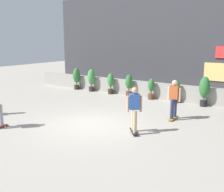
% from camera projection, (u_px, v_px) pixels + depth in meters
% --- Properties ---
extents(ground_plane, '(48.00, 48.00, 0.00)m').
position_uv_depth(ground_plane, '(91.00, 124.00, 10.75)').
color(ground_plane, '#A8A093').
extents(planter_wall, '(18.00, 0.40, 0.90)m').
position_uv_depth(planter_wall, '(155.00, 90.00, 15.52)').
color(planter_wall, gray).
rests_on(planter_wall, ground).
extents(building_backdrop, '(20.00, 2.08, 6.50)m').
position_uv_depth(building_backdrop, '(182.00, 41.00, 18.19)').
color(building_backdrop, '#38383D').
rests_on(building_backdrop, ground).
extents(potted_plant_0, '(0.49, 0.49, 1.45)m').
position_uv_depth(potted_plant_0, '(76.00, 77.00, 18.16)').
color(potted_plant_0, '#2D2823').
rests_on(potted_plant_0, ground).
extents(potted_plant_1, '(0.49, 0.49, 1.46)m').
position_uv_depth(potted_plant_1, '(91.00, 79.00, 17.46)').
color(potted_plant_1, '#2D2823').
rests_on(potted_plant_1, ground).
extents(potted_plant_2, '(0.41, 0.41, 1.28)m').
position_uv_depth(potted_plant_2, '(111.00, 83.00, 16.65)').
color(potted_plant_2, '#2D2823').
rests_on(potted_plant_2, ground).
extents(potted_plant_3, '(0.42, 0.42, 1.32)m').
position_uv_depth(potted_plant_3, '(129.00, 84.00, 15.93)').
color(potted_plant_3, brown).
rests_on(potted_plant_3, ground).
extents(potted_plant_4, '(0.36, 0.36, 1.19)m').
position_uv_depth(potted_plant_4, '(151.00, 88.00, 15.15)').
color(potted_plant_4, brown).
rests_on(potted_plant_4, ground).
extents(potted_plant_5, '(0.37, 0.37, 1.20)m').
position_uv_depth(potted_plant_5, '(176.00, 91.00, 14.33)').
color(potted_plant_5, brown).
rests_on(potted_plant_5, ground).
extents(potted_plant_6, '(0.53, 0.53, 1.53)m').
position_uv_depth(potted_plant_6, '(204.00, 89.00, 13.48)').
color(potted_plant_6, black).
rests_on(potted_plant_6, ground).
extents(skater_mid_plaza, '(0.66, 0.75, 1.70)m').
position_uv_depth(skater_mid_plaza, '(134.00, 108.00, 9.54)').
color(skater_mid_plaza, black).
rests_on(skater_mid_plaza, ground).
extents(skater_foreground, '(0.56, 0.80, 1.70)m').
position_uv_depth(skater_foreground, '(174.00, 98.00, 11.21)').
color(skater_foreground, '#BF8C26').
rests_on(skater_foreground, ground).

